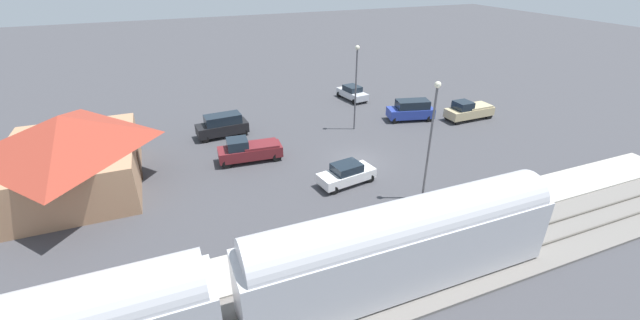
# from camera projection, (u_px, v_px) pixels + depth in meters

# --- Properties ---
(ground_plane) EXTENTS (200.00, 200.00, 0.00)m
(ground_plane) POSITION_uv_depth(u_px,v_px,m) (359.00, 160.00, 34.70)
(ground_plane) COLOR #424247
(railway_track) EXTENTS (4.80, 70.00, 0.30)m
(railway_track) POSITION_uv_depth(u_px,v_px,m) (469.00, 260.00, 23.12)
(railway_track) COLOR slate
(railway_track) RESTS_ON ground
(platform) EXTENTS (3.20, 46.00, 0.30)m
(platform) POSITION_uv_depth(u_px,v_px,m) (427.00, 222.00, 26.39)
(platform) COLOR #B7B2A8
(platform) RESTS_ON ground
(station_building) EXTENTS (12.00, 9.63, 5.91)m
(station_building) POSITION_uv_depth(u_px,v_px,m) (69.00, 152.00, 29.20)
(station_building) COLOR tan
(station_building) RESTS_ON ground
(pedestrian_on_platform) EXTENTS (0.36, 0.36, 1.71)m
(pedestrian_on_platform) POSITION_uv_depth(u_px,v_px,m) (393.00, 225.00, 24.19)
(pedestrian_on_platform) COLOR #23284C
(pedestrian_on_platform) RESTS_ON platform
(pedestrian_waiting_far) EXTENTS (0.36, 0.36, 1.71)m
(pedestrian_waiting_far) POSITION_uv_depth(u_px,v_px,m) (441.00, 213.00, 25.40)
(pedestrian_waiting_far) COLOR brown
(pedestrian_waiting_far) RESTS_ON platform
(pickup_maroon) EXTENTS (2.36, 5.53, 2.14)m
(pickup_maroon) POSITION_uv_depth(u_px,v_px,m) (249.00, 150.00, 34.21)
(pickup_maroon) COLOR maroon
(pickup_maroon) RESTS_ON ground
(suv_black) EXTENTS (2.29, 5.02, 2.22)m
(suv_black) POSITION_uv_depth(u_px,v_px,m) (222.00, 125.00, 38.92)
(suv_black) COLOR black
(suv_black) RESTS_ON ground
(suv_blue) EXTENTS (3.09, 5.23, 2.22)m
(suv_blue) POSITION_uv_depth(u_px,v_px,m) (411.00, 110.00, 42.86)
(suv_blue) COLOR #283D9E
(suv_blue) RESTS_ON ground
(sedan_silver) EXTENTS (4.72, 2.75, 1.74)m
(sedan_silver) POSITION_uv_depth(u_px,v_px,m) (352.00, 93.00, 49.16)
(sedan_silver) COLOR silver
(sedan_silver) RESTS_ON ground
(sedan_white) EXTENTS (2.54, 4.74, 1.74)m
(sedan_white) POSITION_uv_depth(u_px,v_px,m) (346.00, 174.00, 30.76)
(sedan_white) COLOR white
(sedan_white) RESTS_ON ground
(pickup_tan) EXTENTS (2.08, 5.44, 2.14)m
(pickup_tan) POSITION_uv_depth(u_px,v_px,m) (469.00, 110.00, 43.05)
(pickup_tan) COLOR #C6B284
(pickup_tan) RESTS_ON ground
(light_pole_near_platform) EXTENTS (0.44, 0.44, 8.80)m
(light_pole_near_platform) POSITION_uv_depth(u_px,v_px,m) (432.00, 130.00, 26.81)
(light_pole_near_platform) COLOR #515156
(light_pole_near_platform) RESTS_ON ground
(light_pole_lot_center) EXTENTS (0.44, 0.44, 8.48)m
(light_pole_lot_center) POSITION_uv_depth(u_px,v_px,m) (356.00, 79.00, 38.66)
(light_pole_lot_center) COLOR #515156
(light_pole_lot_center) RESTS_ON ground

